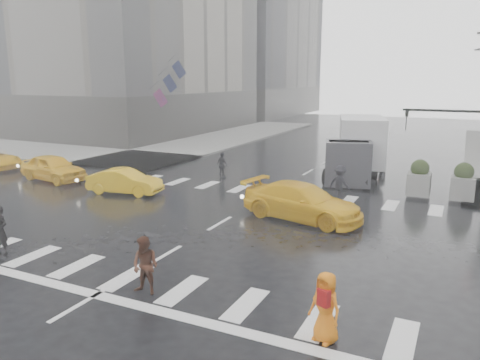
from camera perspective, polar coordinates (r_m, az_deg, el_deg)
The scene contains 15 objects.
ground at distance 19.57m, azimuth -2.48°, elevation -5.30°, with size 120.00×120.00×0.00m, color black.
sidewalk_nw at distance 44.59m, azimuth -14.06°, elevation 4.43°, with size 35.00×35.00×0.15m, color gray.
road_markings at distance 19.57m, azimuth -2.48°, elevation -5.28°, with size 18.00×48.00×0.01m, color silver, non-canonical shape.
traffic_signal_pole at distance 24.58m, azimuth 26.03°, elevation 4.76°, with size 4.45×0.42×4.50m.
planter_west at distance 25.18m, azimuth 21.00°, elevation 0.19°, with size 1.10×1.10×1.80m.
planter_mid at distance 25.11m, azimuth 25.54°, elevation -0.23°, with size 1.10×1.10×1.80m.
flag_cluster at distance 42.33m, azimuth -8.87°, elevation 11.82°, with size 2.87×3.06×4.69m.
pedestrian_brown at distance 13.44m, azimuth -11.47°, elevation -10.20°, with size 0.81×0.63×1.66m, color #452518.
pedestrian_orange at distance 11.15m, azimuth 10.38°, elevation -14.98°, with size 0.96×0.81×1.67m.
pedestrian_far_a at distance 28.15m, azimuth -2.17°, elevation 1.80°, with size 0.92×0.56×1.57m, color black.
pedestrian_far_b at distance 23.28m, azimuth 12.07°, elevation -0.42°, with size 1.15×0.64×1.79m, color black.
taxi_front at distance 29.56m, azimuth -21.83°, elevation 1.40°, with size 1.81×4.51×1.54m, color yellow.
taxi_mid at distance 25.10m, azimuth -13.87°, elevation -0.17°, with size 1.36×3.91×1.29m, color yellow.
taxi_rear at distance 20.09m, azimuth 7.60°, elevation -2.65°, with size 2.15×4.68×1.54m, color yellow.
box_truck at distance 28.79m, azimuth 14.16°, elevation 3.98°, with size 2.54×6.78×3.60m.
Camera 1 is at (8.85, -16.42, 5.93)m, focal length 35.00 mm.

